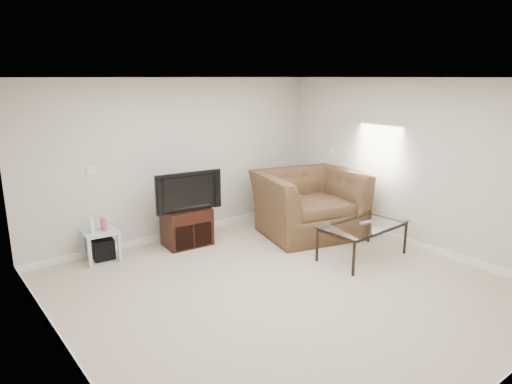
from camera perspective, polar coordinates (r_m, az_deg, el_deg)
floor at (r=5.69m, az=3.55°, el=-11.97°), size 5.00×5.00×0.00m
ceiling at (r=5.11m, az=3.99°, el=14.08°), size 5.00×5.00×0.00m
wall_back at (r=7.28m, az=-9.47°, el=4.06°), size 5.00×0.02×2.50m
wall_left at (r=4.11m, az=-23.40°, el=-4.85°), size 0.02×5.00×2.50m
wall_right at (r=7.14m, az=18.95°, el=3.29°), size 0.02×5.00×2.50m
plate_back at (r=6.73m, az=-19.93°, el=2.57°), size 0.12×0.02×0.12m
plate_right_switch at (r=8.10m, az=9.43°, el=5.09°), size 0.02×0.09×0.13m
plate_right_outlet at (r=8.11m, az=10.71°, el=-1.85°), size 0.02×0.08×0.12m
tv_stand at (r=7.05m, az=-8.63°, el=-4.32°), size 0.72×0.53×0.57m
dvd_player at (r=6.96m, az=-8.55°, el=-2.92°), size 0.39×0.29×0.05m
television at (r=6.86m, az=-8.71°, el=0.22°), size 0.97×0.31×0.59m
side_table at (r=6.80m, az=-18.80°, el=-6.29°), size 0.49×0.49×0.43m
subwoofer at (r=6.84m, az=-18.58°, el=-6.70°), size 0.31×0.31×0.28m
game_console at (r=6.66m, az=-19.88°, el=-3.94°), size 0.07×0.15×0.20m
game_case at (r=6.70m, az=-18.52°, el=-3.85°), size 0.05×0.13×0.17m
recliner at (r=7.42m, az=6.65°, el=-0.09°), size 1.78×1.39×1.38m
coffee_table at (r=6.68m, az=13.14°, el=-5.93°), size 1.31×0.77×0.50m
remote at (r=6.64m, az=13.58°, el=-3.68°), size 0.21×0.08×0.02m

